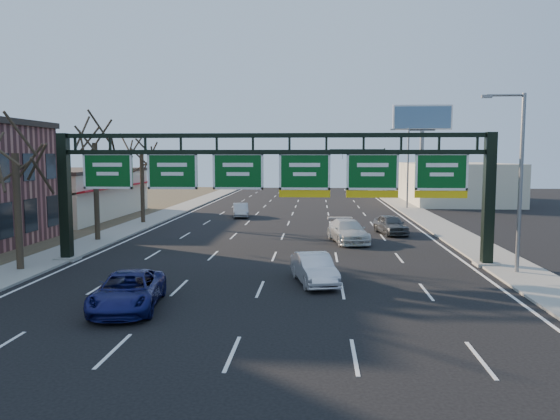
# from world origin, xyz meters

# --- Properties ---
(ground) EXTENTS (160.00, 160.00, 0.00)m
(ground) POSITION_xyz_m (0.00, 0.00, 0.00)
(ground) COLOR black
(ground) RESTS_ON ground
(sidewalk_left) EXTENTS (3.00, 120.00, 0.12)m
(sidewalk_left) POSITION_xyz_m (-12.80, 20.00, 0.06)
(sidewalk_left) COLOR gray
(sidewalk_left) RESTS_ON ground
(sidewalk_right) EXTENTS (3.00, 120.00, 0.12)m
(sidewalk_right) POSITION_xyz_m (12.80, 20.00, 0.06)
(sidewalk_right) COLOR gray
(sidewalk_right) RESTS_ON ground
(lane_markings) EXTENTS (21.60, 120.00, 0.01)m
(lane_markings) POSITION_xyz_m (0.00, 20.00, 0.01)
(lane_markings) COLOR white
(lane_markings) RESTS_ON ground
(sign_gantry) EXTENTS (24.60, 1.20, 7.20)m
(sign_gantry) POSITION_xyz_m (0.16, 8.00, 4.63)
(sign_gantry) COLOR black
(sign_gantry) RESTS_ON ground
(cream_strip) EXTENTS (10.90, 18.40, 4.70)m
(cream_strip) POSITION_xyz_m (-21.48, 29.00, 2.36)
(cream_strip) COLOR beige
(cream_strip) RESTS_ON ground
(building_right_distant) EXTENTS (12.00, 20.00, 5.00)m
(building_right_distant) POSITION_xyz_m (20.00, 50.00, 2.50)
(building_right_distant) COLOR beige
(building_right_distant) RESTS_ON ground
(tree_gantry) EXTENTS (3.60, 3.60, 8.48)m
(tree_gantry) POSITION_xyz_m (-12.80, 5.00, 7.11)
(tree_gantry) COLOR black
(tree_gantry) RESTS_ON sidewalk_left
(tree_mid) EXTENTS (3.60, 3.60, 9.24)m
(tree_mid) POSITION_xyz_m (-12.80, 15.00, 7.85)
(tree_mid) COLOR black
(tree_mid) RESTS_ON sidewalk_left
(tree_far) EXTENTS (3.60, 3.60, 8.86)m
(tree_far) POSITION_xyz_m (-12.80, 25.00, 7.48)
(tree_far) COLOR black
(tree_far) RESTS_ON sidewalk_left
(streetlight_near) EXTENTS (2.15, 0.22, 9.00)m
(streetlight_near) POSITION_xyz_m (12.47, 6.00, 5.08)
(streetlight_near) COLOR slate
(streetlight_near) RESTS_ON sidewalk_right
(streetlight_far) EXTENTS (2.15, 0.22, 9.00)m
(streetlight_far) POSITION_xyz_m (12.47, 40.00, 5.08)
(streetlight_far) COLOR slate
(streetlight_far) RESTS_ON sidewalk_right
(billboard_right) EXTENTS (7.00, 0.50, 12.00)m
(billboard_right) POSITION_xyz_m (15.00, 44.98, 9.06)
(billboard_right) COLOR slate
(billboard_right) RESTS_ON ground
(traffic_signal_mast) EXTENTS (10.16, 0.54, 7.00)m
(traffic_signal_mast) POSITION_xyz_m (5.69, 55.00, 5.50)
(traffic_signal_mast) COLOR black
(traffic_signal_mast) RESTS_ON ground
(car_blue_suv) EXTENTS (3.01, 5.37, 1.42)m
(car_blue_suv) POSITION_xyz_m (-4.81, -1.46, 0.71)
(car_blue_suv) COLOR navy
(car_blue_suv) RESTS_ON ground
(car_silver_sedan) EXTENTS (2.43, 4.46, 1.40)m
(car_silver_sedan) POSITION_xyz_m (2.41, 3.25, 0.70)
(car_silver_sedan) COLOR silver
(car_silver_sedan) RESTS_ON ground
(car_white_wagon) EXTENTS (3.11, 5.61, 1.54)m
(car_white_wagon) POSITION_xyz_m (4.65, 15.70, 0.77)
(car_white_wagon) COLOR silver
(car_white_wagon) RESTS_ON ground
(car_grey_far) EXTENTS (2.57, 4.59, 1.47)m
(car_grey_far) POSITION_xyz_m (8.12, 19.83, 0.74)
(car_grey_far) COLOR #424548
(car_grey_far) RESTS_ON ground
(car_silver_distant) EXTENTS (2.06, 4.22, 1.33)m
(car_silver_distant) POSITION_xyz_m (-4.93, 30.64, 0.67)
(car_silver_distant) COLOR #A2A2A6
(car_silver_distant) RESTS_ON ground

